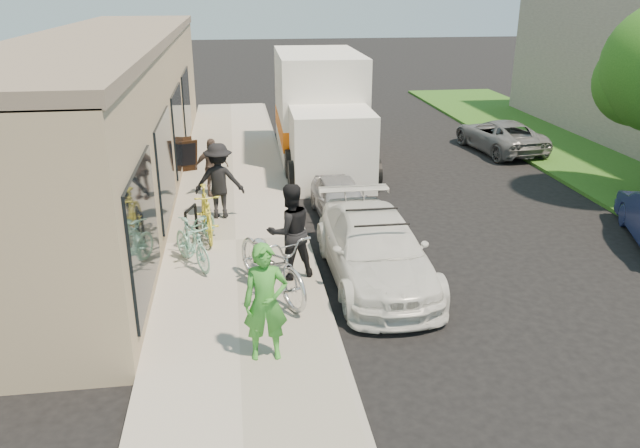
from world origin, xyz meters
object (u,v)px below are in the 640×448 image
man_standing (290,231)px  cruiser_bike_a (192,244)px  woman_rider (266,303)px  bystander_a (219,181)px  sedan_silver (340,199)px  tandem_bike (272,262)px  bystander_b (212,167)px  moving_truck (321,115)px  sedan_white (375,249)px  sandwich_board (186,155)px  far_car_gray (500,136)px  bike_rack (191,222)px  cruiser_bike_b (200,229)px  cruiser_bike_c (206,213)px

man_standing → cruiser_bike_a: man_standing is taller
woman_rider → bystander_a: bearing=97.3°
sedan_silver → tandem_bike: tandem_bike is taller
bystander_b → bystander_a: bearing=-97.4°
moving_truck → cruiser_bike_a: size_ratio=4.53×
sedan_white → cruiser_bike_a: 3.61m
tandem_bike → cruiser_bike_a: 2.08m
sandwich_board → bystander_b: 2.62m
far_car_gray → bike_rack: bearing=29.7°
far_car_gray → bystander_b: size_ratio=2.57×
moving_truck → tandem_bike: size_ratio=2.93×
cruiser_bike_b → bystander_b: bystander_b is taller
bike_rack → bystander_b: 3.47m
far_car_gray → man_standing: (-8.15, -9.26, 0.53)m
cruiser_bike_c → tandem_bike: bearing=-75.0°
cruiser_bike_c → sedan_silver: bearing=11.2°
far_car_gray → man_standing: size_ratio=2.13×
sandwich_board → sedan_silver: bearing=-69.0°
sedan_silver → bystander_a: size_ratio=1.63×
man_standing → bystander_b: 5.50m
man_standing → cruiser_bike_b: 2.49m
sedan_white → cruiser_bike_a: bearing=165.9°
sedan_white → cruiser_bike_c: 4.03m
cruiser_bike_c → bystander_a: (0.29, 1.25, 0.35)m
bystander_b → sedan_white: bearing=-73.7°
cruiser_bike_b → bystander_a: (0.40, 1.84, 0.50)m
moving_truck → cruiser_bike_c: size_ratio=3.76×
moving_truck → bystander_b: bearing=-131.9°
sandwich_board → bike_rack: bearing=-106.8°
sedan_silver → moving_truck: (0.29, 5.51, 1.01)m
bike_rack → cruiser_bike_a: (0.06, -1.07, -0.06)m
tandem_bike → cruiser_bike_c: bearing=88.6°
tandem_bike → man_standing: bearing=35.4°
cruiser_bike_a → woman_rider: bearing=-97.6°
woman_rider → cruiser_bike_c: woman_rider is taller
sedan_silver → cruiser_bike_c: bearing=-162.2°
cruiser_bike_a → cruiser_bike_c: cruiser_bike_c is taller
bike_rack → cruiser_bike_b: (0.19, -0.15, -0.11)m
woman_rider → far_car_gray: bearing=54.4°
cruiser_bike_b → cruiser_bike_a: bearing=-77.5°
sedan_white → man_standing: (-1.63, 0.08, 0.43)m
moving_truck → bike_rack: bearing=-116.8°
tandem_bike → bystander_b: bearing=76.9°
far_car_gray → sedan_silver: bearing=35.1°
far_car_gray → cruiser_bike_c: size_ratio=2.12×
far_car_gray → bystander_a: (-9.51, -5.73, 0.51)m
moving_truck → man_standing: 9.09m
sandwich_board → cruiser_bike_c: bearing=-103.3°
bystander_a → far_car_gray: bearing=-142.7°
moving_truck → woman_rider: moving_truck is taller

